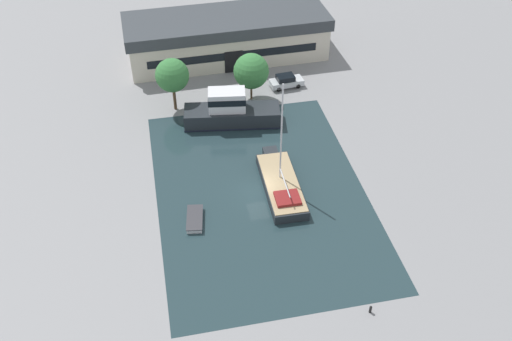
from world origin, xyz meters
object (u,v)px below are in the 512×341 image
object	(u,v)px
motor_cruiser	(231,112)
small_dinghy	(195,219)
warehouse_building	(227,36)
parked_car	(286,81)
sailboat_moored	(281,184)
quay_tree_by_water	(172,75)
quay_tree_near_building	(251,71)

from	to	relation	value
motor_cruiser	small_dinghy	size ratio (longest dim) A/B	3.13
warehouse_building	parked_car	xyz separation A→B (m)	(5.93, -9.34, -2.13)
parked_car	sailboat_moored	xyz separation A→B (m)	(-5.17, -18.67, -0.20)
parked_car	warehouse_building	bearing A→B (deg)	-153.08
quay_tree_by_water	motor_cruiser	xyz separation A→B (m)	(6.00, -4.18, -3.02)
motor_cruiser	small_dinghy	distance (m)	16.33
sailboat_moored	small_dinghy	distance (m)	9.44
quay_tree_by_water	parked_car	bearing A→B (deg)	8.85
quay_tree_by_water	parked_car	distance (m)	14.79
small_dinghy	quay_tree_near_building	bearing A→B (deg)	-106.74
parked_car	small_dinghy	xyz separation A→B (m)	(-14.17, -21.50, -0.55)
quay_tree_near_building	quay_tree_by_water	distance (m)	9.35
quay_tree_by_water	small_dinghy	world-z (taller)	quay_tree_by_water
quay_tree_by_water	small_dinghy	bearing A→B (deg)	-90.10
warehouse_building	sailboat_moored	distance (m)	28.12
quay_tree_near_building	small_dinghy	bearing A→B (deg)	-115.40
small_dinghy	parked_car	bearing A→B (deg)	-114.72
quay_tree_near_building	small_dinghy	xyz separation A→B (m)	(-9.35, -19.68, -3.56)
quay_tree_near_building	motor_cruiser	xyz separation A→B (m)	(-3.31, -4.56, -2.26)
parked_car	sailboat_moored	bearing A→B (deg)	-20.94
quay_tree_near_building	parked_car	xyz separation A→B (m)	(4.82, 1.82, -3.01)
motor_cruiser	sailboat_moored	bearing A→B (deg)	-158.29
motor_cruiser	quay_tree_near_building	bearing A→B (deg)	-27.87
warehouse_building	small_dinghy	xyz separation A→B (m)	(-8.24, -30.84, -2.68)
warehouse_building	small_dinghy	distance (m)	32.04
quay_tree_near_building	sailboat_moored	distance (m)	17.16
parked_car	motor_cruiser	bearing A→B (deg)	-57.37
quay_tree_by_water	motor_cruiser	bearing A→B (deg)	-34.86
motor_cruiser	small_dinghy	bearing A→B (deg)	166.39
quay_tree_near_building	quay_tree_by_water	bearing A→B (deg)	-177.65
warehouse_building	sailboat_moored	bearing A→B (deg)	-90.13
sailboat_moored	quay_tree_by_water	bearing A→B (deg)	119.53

